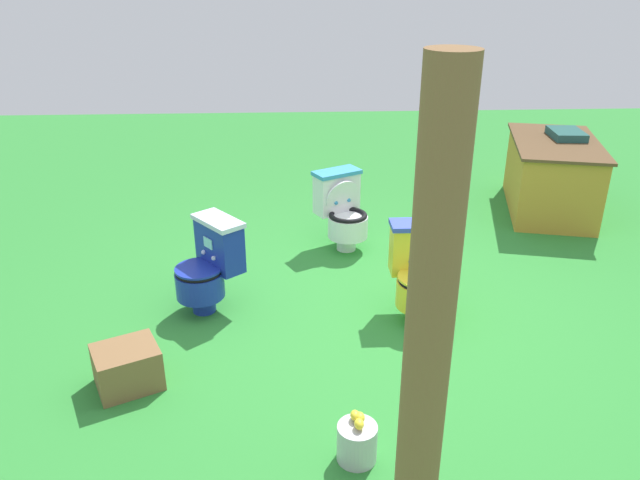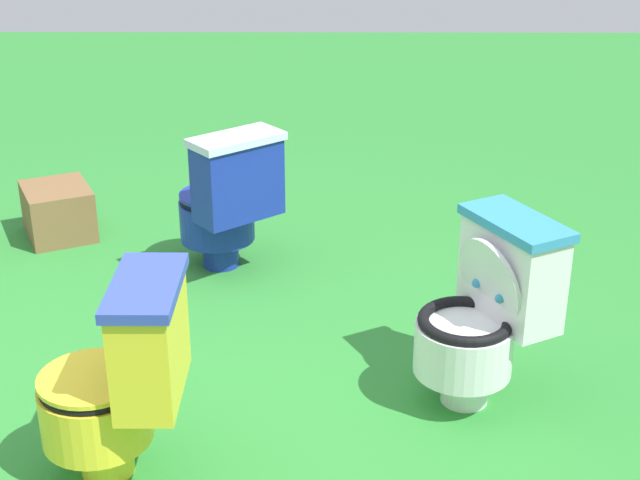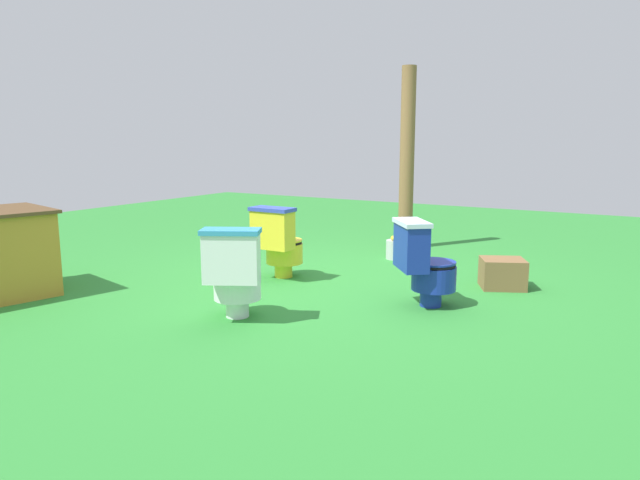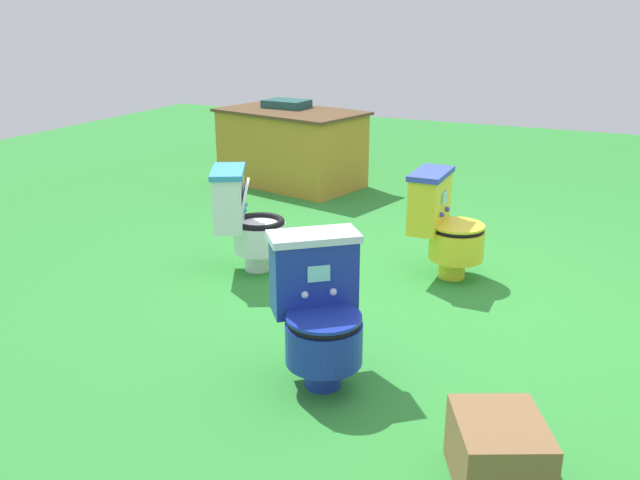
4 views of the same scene
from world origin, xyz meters
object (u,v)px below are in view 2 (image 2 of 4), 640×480
toilet_white (486,310)px  toilet_blue (226,201)px  small_crate (58,211)px  toilet_yellow (120,379)px

toilet_white → toilet_blue: (1.08, -1.11, -0.00)m
small_crate → toilet_blue: bearing=156.0°
toilet_white → toilet_yellow: (1.27, 0.47, -0.00)m
toilet_white → small_crate: toilet_white is taller
toilet_blue → small_crate: bearing=116.8°
toilet_blue → toilet_white: bearing=-85.1°
toilet_blue → toilet_yellow: same height
small_crate → toilet_yellow: bearing=110.7°
toilet_blue → small_crate: size_ratio=1.86×
toilet_white → toilet_blue: size_ratio=1.00×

